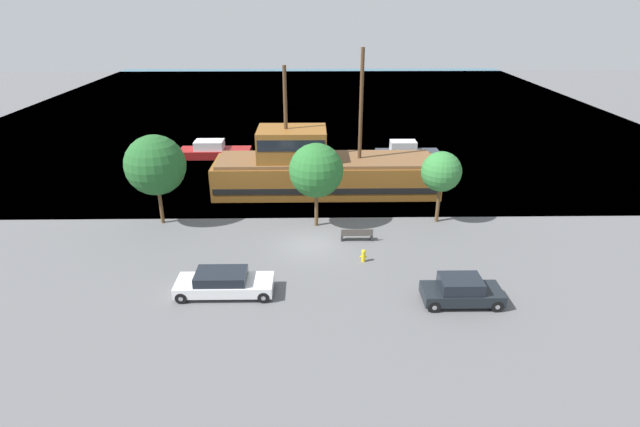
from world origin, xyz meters
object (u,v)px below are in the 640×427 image
object	(u,v)px
moored_boat_dockside	(214,151)
parked_car_curb_front	(461,291)
moored_boat_outer	(406,152)
parked_car_curb_mid	(224,283)
pirate_ship	(322,169)
fire_hydrant	(364,255)
bench_promenade_east	(357,234)

from	to	relation	value
moored_boat_dockside	parked_car_curb_front	xyz separation A→B (m)	(16.84, -25.38, 0.10)
moored_boat_outer	parked_car_curb_mid	bearing A→B (deg)	-119.93
pirate_ship	moored_boat_outer	world-z (taller)	pirate_ship
fire_hydrant	moored_boat_outer	bearing A→B (deg)	73.42
moored_boat_dockside	parked_car_curb_front	world-z (taller)	moored_boat_dockside
bench_promenade_east	parked_car_curb_mid	bearing A→B (deg)	-140.75
fire_hydrant	bench_promenade_east	world-z (taller)	bench_promenade_east
moored_boat_outer	parked_car_curb_front	distance (m)	24.58
moored_boat_outer	pirate_ship	bearing A→B (deg)	-133.45
moored_boat_outer	bench_promenade_east	xyz separation A→B (m)	(-6.16, -17.48, -0.18)
fire_hydrant	bench_promenade_east	size ratio (longest dim) A/B	0.38
pirate_ship	parked_car_curb_front	xyz separation A→B (m)	(6.63, -15.88, -1.13)
moored_boat_dockside	parked_car_curb_mid	world-z (taller)	moored_boat_dockside
parked_car_curb_mid	fire_hydrant	distance (m)	8.23
pirate_ship	moored_boat_dockside	distance (m)	14.00
parked_car_curb_mid	moored_boat_outer	bearing A→B (deg)	60.07
fire_hydrant	bench_promenade_east	bearing A→B (deg)	93.35
parked_car_curb_mid	fire_hydrant	bearing A→B (deg)	23.87
moored_boat_dockside	parked_car_curb_mid	xyz separation A→B (m)	(4.87, -24.36, 0.05)
pirate_ship	fire_hydrant	size ratio (longest dim) A/B	24.31
parked_car_curb_mid	fire_hydrant	world-z (taller)	parked_car_curb_mid
moored_boat_dockside	fire_hydrant	xyz separation A→B (m)	(12.40, -21.03, -0.18)
moored_boat_dockside	moored_boat_outer	xyz separation A→B (m)	(18.40, -0.85, 0.03)
pirate_ship	parked_car_curb_mid	world-z (taller)	pirate_ship
parked_car_curb_front	fire_hydrant	distance (m)	6.23
pirate_ship	moored_boat_outer	distance (m)	11.97
moored_boat_dockside	moored_boat_outer	size ratio (longest dim) A/B	1.13
moored_boat_outer	fire_hydrant	bearing A→B (deg)	-106.58
parked_car_curb_front	bench_promenade_east	bearing A→B (deg)	123.17
parked_car_curb_mid	bench_promenade_east	world-z (taller)	parked_car_curb_mid
parked_car_curb_mid	pirate_ship	bearing A→B (deg)	70.24
moored_boat_dockside	bench_promenade_east	xyz separation A→B (m)	(12.24, -18.34, -0.14)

